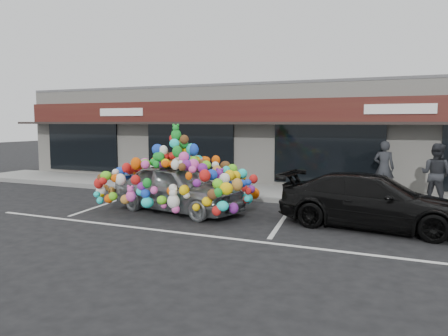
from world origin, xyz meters
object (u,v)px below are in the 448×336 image
at_px(toy_car, 178,182).
at_px(pedestrian_a, 384,168).
at_px(pedestrian_b, 436,174).
at_px(black_sedan, 373,201).

xyz_separation_m(toy_car, pedestrian_a, (5.49, 4.78, 0.21)).
bearing_deg(toy_car, pedestrian_b, -52.15).
xyz_separation_m(toy_car, pedestrian_b, (7.08, 3.52, 0.20)).
distance_m(black_sedan, pedestrian_a, 4.55).
height_order(pedestrian_a, pedestrian_b, pedestrian_a).
distance_m(black_sedan, pedestrian_b, 3.64).
xyz_separation_m(pedestrian_a, pedestrian_b, (1.59, -1.25, -0.00)).
distance_m(pedestrian_a, pedestrian_b, 2.03).
bearing_deg(toy_car, pedestrian_a, -37.58).
xyz_separation_m(black_sedan, pedestrian_a, (-0.06, 4.53, 0.41)).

